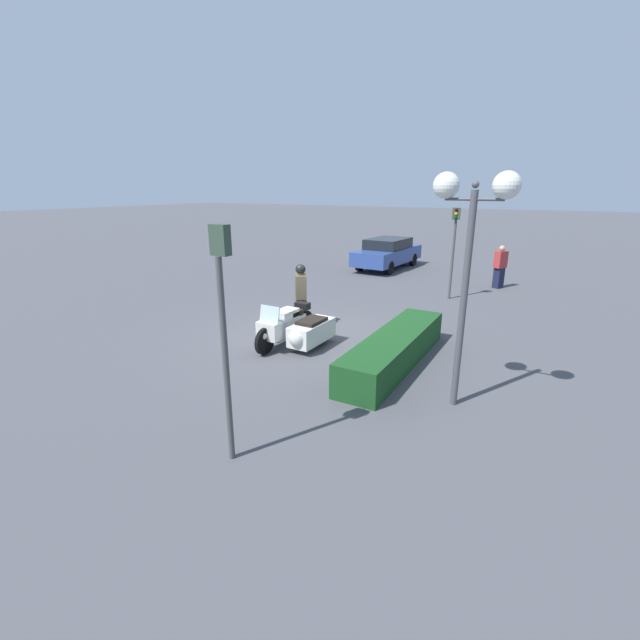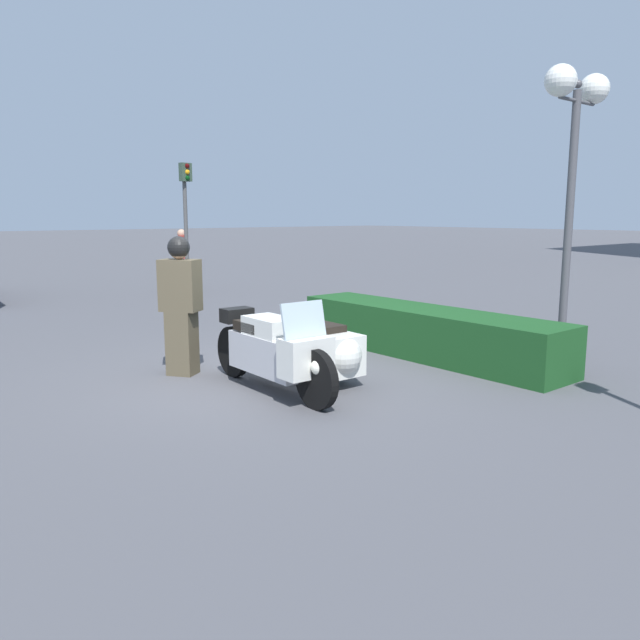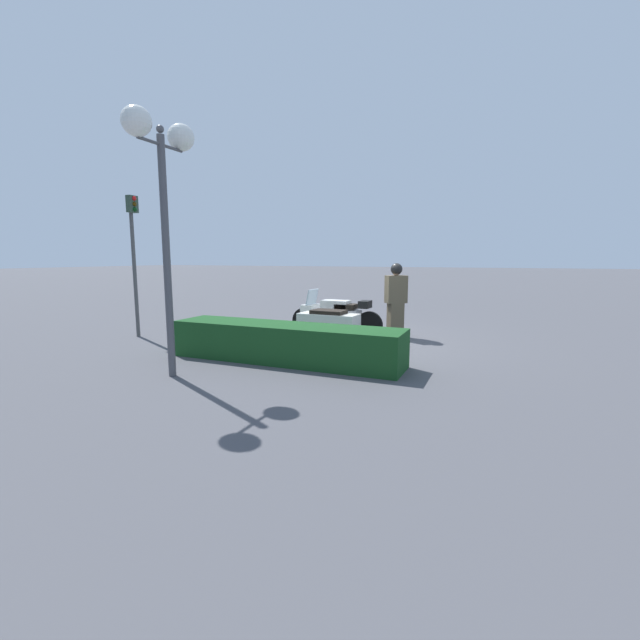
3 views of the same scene
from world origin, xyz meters
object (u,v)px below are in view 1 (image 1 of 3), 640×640
at_px(police_motorcycle, 297,329).
at_px(pedestrian_bystander, 500,267).
at_px(traffic_light_near, 224,313).
at_px(parked_car_background, 388,253).
at_px(officer_rider, 301,294).
at_px(twin_lamp_post, 472,216).
at_px(hedge_bush_curbside, 395,349).
at_px(traffic_light_far, 454,240).

relative_size(police_motorcycle, pedestrian_bystander, 1.43).
relative_size(traffic_light_near, parked_car_background, 0.73).
height_order(officer_rider, twin_lamp_post, twin_lamp_post).
relative_size(hedge_bush_curbside, traffic_light_near, 1.32).
relative_size(hedge_bush_curbside, traffic_light_far, 1.40).
relative_size(traffic_light_near, pedestrian_bystander, 2.01).
distance_m(hedge_bush_curbside, traffic_light_far, 6.98).
distance_m(police_motorcycle, traffic_light_near, 5.07).
bearing_deg(officer_rider, traffic_light_near, 77.71).
xyz_separation_m(traffic_light_near, pedestrian_bystander, (-14.09, 1.76, -1.40)).
xyz_separation_m(police_motorcycle, traffic_light_far, (-6.89, 2.17, 1.67)).
bearing_deg(traffic_light_far, parked_car_background, -145.48).
relative_size(officer_rider, traffic_light_near, 0.53).
bearing_deg(pedestrian_bystander, traffic_light_far, 94.18).
relative_size(traffic_light_near, traffic_light_far, 1.06).
bearing_deg(traffic_light_near, traffic_light_far, -2.16).
bearing_deg(twin_lamp_post, officer_rider, -117.48).
distance_m(twin_lamp_post, parked_car_background, 14.43).
relative_size(officer_rider, pedestrian_bystander, 1.07).
bearing_deg(officer_rider, hedge_bush_curbside, 123.29).
bearing_deg(officer_rider, traffic_light_far, -153.91).
relative_size(police_motorcycle, parked_car_background, 0.52).
bearing_deg(traffic_light_far, twin_lamp_post, 6.86).
relative_size(twin_lamp_post, pedestrian_bystander, 2.42).
xyz_separation_m(traffic_light_far, parked_car_background, (-4.73, -4.23, -1.35)).
height_order(officer_rider, traffic_light_near, traffic_light_near).
relative_size(police_motorcycle, officer_rider, 1.34).
relative_size(twin_lamp_post, traffic_light_far, 1.28).
relative_size(twin_lamp_post, parked_car_background, 0.88).
relative_size(police_motorcycle, traffic_light_far, 0.76).
distance_m(traffic_light_far, pedestrian_bystander, 3.31).
distance_m(police_motorcycle, officer_rider, 1.75).
distance_m(hedge_bush_curbside, traffic_light_near, 5.04).
distance_m(twin_lamp_post, traffic_light_near, 4.31).
relative_size(hedge_bush_curbside, twin_lamp_post, 1.09).
height_order(officer_rider, parked_car_background, officer_rider).
xyz_separation_m(hedge_bush_curbside, twin_lamp_post, (1.27, 1.64, 3.07)).
bearing_deg(hedge_bush_curbside, police_motorcycle, -86.64).
xyz_separation_m(traffic_light_near, parked_car_background, (-16.05, -3.75, -1.47)).
bearing_deg(traffic_light_near, twin_lamp_post, -36.72).
height_order(hedge_bush_curbside, twin_lamp_post, twin_lamp_post).
height_order(police_motorcycle, hedge_bush_curbside, police_motorcycle).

